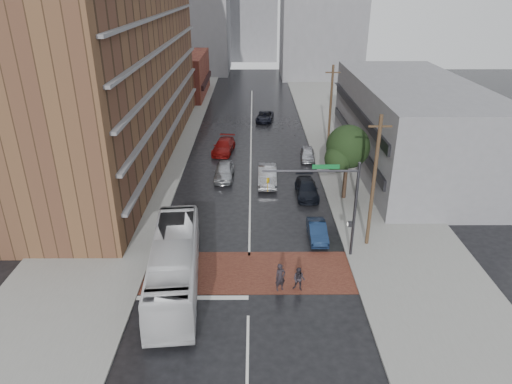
{
  "coord_description": "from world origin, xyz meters",
  "views": [
    {
      "loc": [
        0.37,
        -25.4,
        17.94
      ],
      "look_at": [
        0.51,
        5.92,
        3.5
      ],
      "focal_mm": 32.0,
      "sensor_mm": 36.0,
      "label": 1
    }
  ],
  "objects_px": {
    "car_travel_c": "(224,146)",
    "car_travel_a": "(224,171)",
    "car_parked_mid": "(307,189)",
    "car_parked_far": "(307,154)",
    "car_travel_b": "(267,175)",
    "pedestrian_a": "(280,277)",
    "car_parked_near": "(317,231)",
    "pedestrian_b": "(299,279)",
    "suv_travel": "(265,117)",
    "transit_bus": "(174,264)"
  },
  "relations": [
    {
      "from": "pedestrian_b",
      "to": "car_travel_c",
      "type": "relative_size",
      "value": 0.31
    },
    {
      "from": "transit_bus",
      "to": "car_travel_c",
      "type": "xyz_separation_m",
      "value": [
        1.57,
        25.5,
        -0.9
      ]
    },
    {
      "from": "car_travel_c",
      "to": "suv_travel",
      "type": "relative_size",
      "value": 1.11
    },
    {
      "from": "pedestrian_b",
      "to": "suv_travel",
      "type": "distance_m",
      "value": 39.1
    },
    {
      "from": "pedestrian_a",
      "to": "car_travel_c",
      "type": "distance_m",
      "value": 26.5
    },
    {
      "from": "transit_bus",
      "to": "car_travel_b",
      "type": "distance_m",
      "value": 17.74
    },
    {
      "from": "car_parked_far",
      "to": "suv_travel",
      "type": "bearing_deg",
      "value": 109.83
    },
    {
      "from": "transit_bus",
      "to": "car_travel_a",
      "type": "relative_size",
      "value": 2.59
    },
    {
      "from": "car_travel_b",
      "to": "car_parked_mid",
      "type": "height_order",
      "value": "car_travel_b"
    },
    {
      "from": "car_travel_c",
      "to": "car_parked_far",
      "type": "xyz_separation_m",
      "value": [
        9.44,
        -2.26,
        -0.11
      ]
    },
    {
      "from": "car_travel_b",
      "to": "suv_travel",
      "type": "relative_size",
      "value": 1.09
    },
    {
      "from": "pedestrian_a",
      "to": "car_parked_far",
      "type": "xyz_separation_m",
      "value": [
        4.29,
        23.74,
        -0.31
      ]
    },
    {
      "from": "car_travel_c",
      "to": "car_parked_near",
      "type": "height_order",
      "value": "car_travel_c"
    },
    {
      "from": "car_travel_a",
      "to": "suv_travel",
      "type": "bearing_deg",
      "value": 78.98
    },
    {
      "from": "car_parked_near",
      "to": "car_parked_mid",
      "type": "height_order",
      "value": "car_parked_mid"
    },
    {
      "from": "pedestrian_b",
      "to": "car_parked_far",
      "type": "height_order",
      "value": "pedestrian_b"
    },
    {
      "from": "transit_bus",
      "to": "car_travel_b",
      "type": "height_order",
      "value": "transit_bus"
    },
    {
      "from": "car_travel_b",
      "to": "car_parked_near",
      "type": "xyz_separation_m",
      "value": [
        3.55,
        -10.58,
        -0.21
      ]
    },
    {
      "from": "pedestrian_a",
      "to": "car_parked_near",
      "type": "height_order",
      "value": "pedestrian_a"
    },
    {
      "from": "pedestrian_b",
      "to": "suv_travel",
      "type": "bearing_deg",
      "value": 112.88
    },
    {
      "from": "car_travel_a",
      "to": "car_travel_c",
      "type": "relative_size",
      "value": 0.88
    },
    {
      "from": "car_travel_a",
      "to": "car_parked_mid",
      "type": "height_order",
      "value": "car_travel_a"
    },
    {
      "from": "car_travel_a",
      "to": "car_parked_far",
      "type": "height_order",
      "value": "car_travel_a"
    },
    {
      "from": "car_travel_a",
      "to": "car_travel_c",
      "type": "bearing_deg",
      "value": 95.01
    },
    {
      "from": "car_travel_a",
      "to": "car_parked_near",
      "type": "relative_size",
      "value": 1.2
    },
    {
      "from": "car_parked_near",
      "to": "suv_travel",
      "type": "bearing_deg",
      "value": 95.55
    },
    {
      "from": "pedestrian_b",
      "to": "transit_bus",
      "type": "bearing_deg",
      "value": -162.64
    },
    {
      "from": "transit_bus",
      "to": "car_travel_a",
      "type": "height_order",
      "value": "transit_bus"
    },
    {
      "from": "car_travel_b",
      "to": "car_parked_near",
      "type": "bearing_deg",
      "value": -70.83
    },
    {
      "from": "pedestrian_b",
      "to": "car_parked_near",
      "type": "relative_size",
      "value": 0.43
    },
    {
      "from": "pedestrian_a",
      "to": "car_parked_far",
      "type": "height_order",
      "value": "pedestrian_a"
    },
    {
      "from": "car_travel_c",
      "to": "car_parked_mid",
      "type": "height_order",
      "value": "car_travel_c"
    },
    {
      "from": "pedestrian_a",
      "to": "car_parked_far",
      "type": "bearing_deg",
      "value": 56.52
    },
    {
      "from": "car_travel_c",
      "to": "car_travel_a",
      "type": "bearing_deg",
      "value": -78.46
    },
    {
      "from": "suv_travel",
      "to": "car_parked_mid",
      "type": "bearing_deg",
      "value": -74.1
    },
    {
      "from": "car_parked_mid",
      "to": "car_parked_far",
      "type": "relative_size",
      "value": 1.25
    },
    {
      "from": "car_travel_a",
      "to": "car_travel_b",
      "type": "relative_size",
      "value": 0.9
    },
    {
      "from": "car_travel_c",
      "to": "transit_bus",
      "type": "bearing_deg",
      "value": -85.73
    },
    {
      "from": "pedestrian_a",
      "to": "car_parked_near",
      "type": "distance_m",
      "value": 7.2
    },
    {
      "from": "pedestrian_b",
      "to": "car_travel_b",
      "type": "relative_size",
      "value": 0.32
    },
    {
      "from": "car_travel_b",
      "to": "car_parked_far",
      "type": "distance_m",
      "value": 8.16
    },
    {
      "from": "pedestrian_a",
      "to": "car_parked_mid",
      "type": "relative_size",
      "value": 0.4
    },
    {
      "from": "pedestrian_a",
      "to": "car_travel_a",
      "type": "distance_m",
      "value": 18.87
    },
    {
      "from": "pedestrian_a",
      "to": "pedestrian_b",
      "type": "distance_m",
      "value": 1.2
    },
    {
      "from": "car_travel_a",
      "to": "car_travel_c",
      "type": "height_order",
      "value": "car_travel_a"
    },
    {
      "from": "pedestrian_a",
      "to": "car_travel_c",
      "type": "bearing_deg",
      "value": 77.96
    },
    {
      "from": "car_travel_b",
      "to": "car_parked_near",
      "type": "distance_m",
      "value": 11.17
    },
    {
      "from": "pedestrian_b",
      "to": "car_travel_a",
      "type": "height_order",
      "value": "pedestrian_b"
    },
    {
      "from": "pedestrian_a",
      "to": "car_parked_near",
      "type": "relative_size",
      "value": 0.5
    },
    {
      "from": "pedestrian_b",
      "to": "car_parked_near",
      "type": "bearing_deg",
      "value": 93.75
    }
  ]
}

